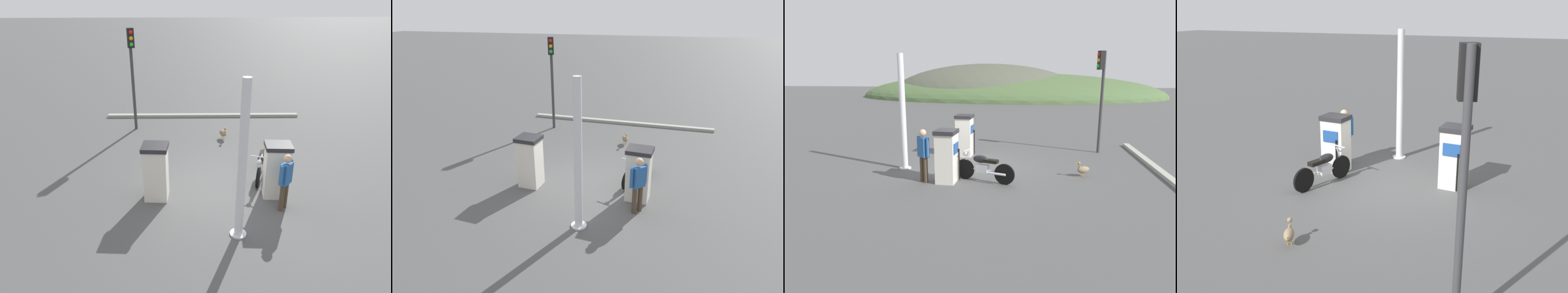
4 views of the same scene
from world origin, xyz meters
TOP-DOWN VIEW (x-y plane):
  - ground_plane at (0.00, 0.00)m, footprint 120.00×120.00m
  - fuel_pump_near at (-0.55, -1.67)m, footprint 0.70×0.77m
  - fuel_pump_far at (-0.55, 1.67)m, footprint 0.73×0.74m
  - motorcycle_near_pump at (0.52, -1.50)m, footprint 1.86×0.83m
  - attendant_person at (-1.25, -1.73)m, footprint 0.48×0.45m
  - wandering_duck at (3.61, -0.64)m, footprint 0.49×0.35m
  - roadside_traffic_light at (4.73, 2.85)m, footprint 0.40×0.29m
  - canopy_support_pole at (-2.30, -0.39)m, footprint 0.40×0.40m
  - road_edge_kerb at (6.19, 0.00)m, footprint 0.44×8.61m

SIDE VIEW (x-z plane):
  - ground_plane at x=0.00m, z-range 0.00..0.00m
  - road_edge_kerb at x=6.19m, z-range 0.00..0.12m
  - wandering_duck at x=3.61m, z-range -0.01..0.49m
  - motorcycle_near_pump at x=0.52m, z-range -0.02..0.93m
  - fuel_pump_near at x=-0.55m, z-range 0.01..1.61m
  - fuel_pump_far at x=-0.55m, z-range 0.01..1.64m
  - attendant_person at x=-1.25m, z-range 0.11..1.73m
  - canopy_support_pole at x=-2.30m, z-range -0.08..3.77m
  - roadside_traffic_light at x=4.73m, z-range 0.72..4.77m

